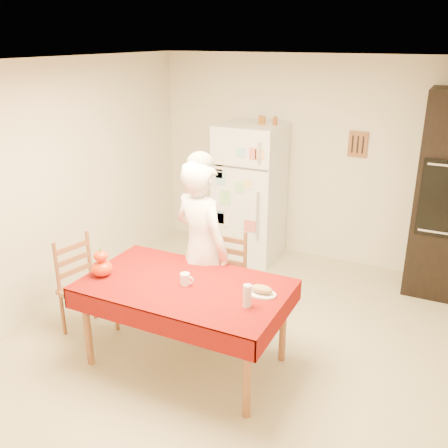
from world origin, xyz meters
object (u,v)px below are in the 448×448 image
Objects in this scene: refrigerator at (250,193)px; pumpkin_lower at (102,268)px; bread_plate at (262,294)px; chair_far at (224,275)px; seated_woman at (202,249)px; dining_table at (185,291)px; wine_glass at (247,296)px; chair_left at (82,283)px; coffee_mug at (185,279)px.

pumpkin_lower is (-0.30, -2.50, -0.02)m from refrigerator.
refrigerator is 7.08× the size of bread_plate.
chair_far is 0.56× the size of seated_woman.
seated_woman reaches higher than pumpkin_lower.
refrigerator reaches higher than chair_far.
pumpkin_lower reaches higher than bread_plate.
wine_glass is (0.61, -0.10, 0.16)m from dining_table.
pumpkin_lower is 1.38m from bread_plate.
bread_plate is at bearing 9.63° from dining_table.
chair_left is 1.77m from wine_glass.
chair_left is 0.56m from pumpkin_lower.
bread_plate is at bearing -45.35° from chair_far.
seated_woman is (-0.11, 0.51, 0.16)m from dining_table.
chair_left is (-1.13, 0.02, -0.18)m from dining_table.
bread_plate is (0.75, -0.40, -0.08)m from seated_woman.
bread_plate is (0.63, 0.11, -0.04)m from coffee_mug.
chair_far is 1.00× the size of chair_left.
bread_plate is (1.35, 0.28, -0.06)m from pumpkin_lower.
seated_woman is at bearing 103.50° from coffee_mug.
wine_glass is 0.23m from bread_plate.
refrigerator reaches higher than pumpkin_lower.
chair_far is 1.20m from pumpkin_lower.
chair_far is 3.96× the size of bread_plate.
chair_left is 1.79m from bread_plate.
chair_far reaches higher than dining_table.
chair_left is 1.18m from coffee_mug.
refrigerator is at bearing 112.77° from wine_glass.
chair_left is 5.23× the size of pumpkin_lower.
seated_woman is 0.86m from bread_plate.
wine_glass is (0.62, -0.85, 0.34)m from chair_far.
seated_woman is at bearing 139.84° from wine_glass.
pumpkin_lower is at bearing -177.02° from wine_glass.
seated_woman is 7.09× the size of bread_plate.
coffee_mug is at bearing -30.84° from dining_table.
dining_table is 0.66m from bread_plate.
refrigerator is at bearing 100.03° from dining_table.
dining_table is 9.36× the size of pumpkin_lower.
seated_woman reaches higher than refrigerator.
bread_plate is at bearing -64.63° from refrigerator.
chair_far is 1.34m from chair_left.
chair_left is (-0.72, -2.32, -0.34)m from refrigerator.
chair_left is at bearing -107.17° from refrigerator.
bread_plate is (0.03, 0.21, -0.08)m from wine_glass.
refrigerator is 2.52m from pumpkin_lower.
seated_woman is 0.95m from wine_glass.
refrigerator is at bearing -61.53° from seated_woman.
pumpkin_lower is at bearing 67.75° from seated_woman.
dining_table is 1.00× the size of seated_woman.
coffee_mug is (1.14, -0.02, 0.30)m from chair_left.
bread_plate is at bearing 10.31° from coffee_mug.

